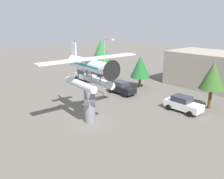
# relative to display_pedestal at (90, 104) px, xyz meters

# --- Properties ---
(ground_plane) EXTENTS (140.00, 140.00, 0.00)m
(ground_plane) POSITION_rel_display_pedestal_xyz_m (0.00, 0.00, -1.89)
(ground_plane) COLOR #605B54
(display_pedestal) EXTENTS (1.10, 1.10, 3.78)m
(display_pedestal) POSITION_rel_display_pedestal_xyz_m (0.00, 0.00, 0.00)
(display_pedestal) COLOR slate
(display_pedestal) RESTS_ON ground
(floatplane_monument) EXTENTS (6.97, 10.45, 4.00)m
(floatplane_monument) POSITION_rel_display_pedestal_xyz_m (0.13, -0.01, 3.56)
(floatplane_monument) COLOR silver
(floatplane_monument) RESTS_ON display_pedestal
(car_near_silver) EXTENTS (4.20, 2.02, 1.76)m
(car_near_silver) POSITION_rel_display_pedestal_xyz_m (-14.38, 9.65, -1.01)
(car_near_silver) COLOR silver
(car_near_silver) RESTS_ON ground
(car_mid_black) EXTENTS (4.20, 2.02, 1.76)m
(car_mid_black) POSITION_rel_display_pedestal_xyz_m (-4.66, 8.96, -1.01)
(car_mid_black) COLOR black
(car_mid_black) RESTS_ON ground
(car_far_white) EXTENTS (4.20, 2.02, 1.76)m
(car_far_white) POSITION_rel_display_pedestal_xyz_m (4.75, 9.56, -1.01)
(car_far_white) COLOR white
(car_far_white) RESTS_ON ground
(streetlight_primary) EXTENTS (1.84, 0.28, 7.80)m
(streetlight_primary) POSITION_rel_display_pedestal_xyz_m (-5.73, 6.98, 2.64)
(streetlight_primary) COLOR gray
(streetlight_primary) RESTS_ON ground
(storefront_building) EXTENTS (11.67, 7.90, 5.32)m
(storefront_building) POSITION_rel_display_pedestal_xyz_m (1.53, 22.00, 0.77)
(storefront_building) COLOR #9E9384
(storefront_building) RESTS_ON ground
(tree_west) EXTENTS (4.27, 4.27, 6.81)m
(tree_west) POSITION_rel_display_pedestal_xyz_m (-14.73, 13.62, 2.54)
(tree_west) COLOR brown
(tree_west) RESTS_ON ground
(tree_east) EXTENTS (2.93, 2.93, 4.88)m
(tree_east) POSITION_rel_display_pedestal_xyz_m (-5.06, 13.27, 1.34)
(tree_east) COLOR brown
(tree_east) RESTS_ON ground
(tree_center_back) EXTENTS (2.83, 2.83, 5.56)m
(tree_center_back) POSITION_rel_display_pedestal_xyz_m (6.34, 12.65, 2.06)
(tree_center_back) COLOR brown
(tree_center_back) RESTS_ON ground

